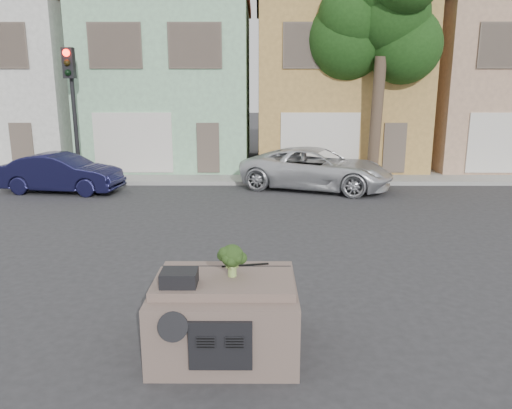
{
  "coord_description": "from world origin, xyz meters",
  "views": [
    {
      "loc": [
        0.47,
        -9.56,
        3.72
      ],
      "look_at": [
        0.43,
        0.5,
        1.3
      ],
      "focal_mm": 35.0,
      "sensor_mm": 36.0,
      "label": 1
    }
  ],
  "objects_px": {
    "silver_pickup": "(316,189)",
    "broccoli": "(232,260)",
    "navy_sedan": "(63,192)",
    "traffic_signal": "(74,117)"
  },
  "relations": [
    {
      "from": "silver_pickup",
      "to": "traffic_signal",
      "type": "distance_m",
      "value": 9.52
    },
    {
      "from": "navy_sedan",
      "to": "broccoli",
      "type": "height_order",
      "value": "broccoli"
    },
    {
      "from": "navy_sedan",
      "to": "broccoli",
      "type": "bearing_deg",
      "value": -140.75
    },
    {
      "from": "silver_pickup",
      "to": "navy_sedan",
      "type": "bearing_deg",
      "value": 113.84
    },
    {
      "from": "navy_sedan",
      "to": "silver_pickup",
      "type": "xyz_separation_m",
      "value": [
        9.07,
        0.62,
        0.0
      ]
    },
    {
      "from": "navy_sedan",
      "to": "silver_pickup",
      "type": "height_order",
      "value": "silver_pickup"
    },
    {
      "from": "silver_pickup",
      "to": "traffic_signal",
      "type": "relative_size",
      "value": 1.06
    },
    {
      "from": "silver_pickup",
      "to": "broccoli",
      "type": "bearing_deg",
      "value": -172.42
    },
    {
      "from": "traffic_signal",
      "to": "broccoli",
      "type": "bearing_deg",
      "value": -62.19
    },
    {
      "from": "broccoli",
      "to": "silver_pickup",
      "type": "bearing_deg",
      "value": 77.65
    }
  ]
}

